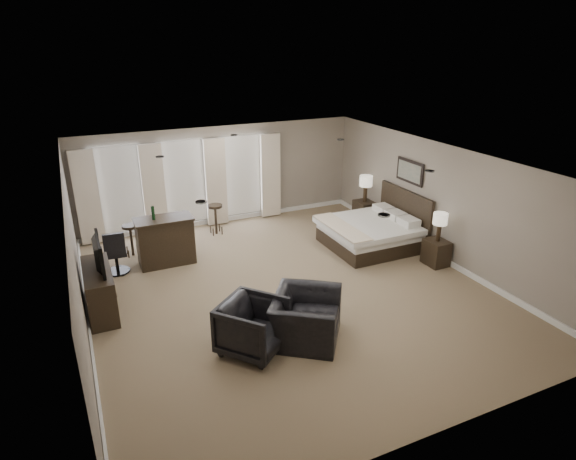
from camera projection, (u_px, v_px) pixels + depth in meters
name	position (u px, v px, depth m)	size (l,w,h in m)	color
room	(287.00, 229.00, 9.19)	(7.60, 8.60, 2.64)	#79674D
window_bay	(185.00, 185.00, 12.31)	(5.25, 0.20, 2.30)	silver
bed	(367.00, 222.00, 11.37)	(2.03, 1.94, 1.29)	silver
nightstand_near	(436.00, 253.00, 10.63)	(0.43, 0.52, 0.57)	black
nightstand_far	(364.00, 212.00, 13.07)	(0.45, 0.55, 0.60)	black
lamp_near	(439.00, 227.00, 10.40)	(0.31, 0.31, 0.64)	beige
lamp_far	(365.00, 189.00, 12.82)	(0.34, 0.34, 0.71)	beige
wall_art	(409.00, 172.00, 11.39)	(0.04, 0.96, 0.56)	slate
dresser	(100.00, 291.00, 8.73)	(0.47, 1.47, 0.85)	black
tv	(96.00, 266.00, 8.55)	(1.03, 0.59, 0.14)	black
armchair_near	(306.00, 310.00, 7.91)	(1.21, 0.79, 1.06)	black
armchair_far	(253.00, 324.00, 7.61)	(0.93, 0.87, 0.96)	black
bar_counter	(165.00, 241.00, 10.60)	(1.24, 0.64, 1.08)	black
bar_stool_left	(132.00, 240.00, 11.05)	(0.35, 0.35, 0.75)	black
bar_stool_right	(216.00, 219.00, 12.26)	(0.37, 0.37, 0.78)	black
desk_chair	(115.00, 251.00, 10.18)	(0.50, 0.50, 0.98)	black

